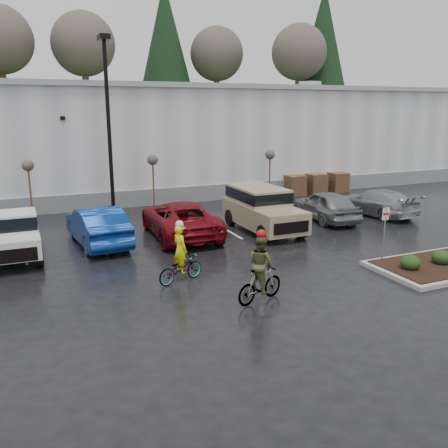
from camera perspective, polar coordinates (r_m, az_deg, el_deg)
name	(u,v)px	position (r m, az deg, el deg)	size (l,w,h in m)	color
ground	(298,280)	(16.56, 8.95, -6.70)	(120.00, 120.00, 0.00)	black
warehouse	(140,137)	(36.08, -10.10, 10.30)	(60.50, 15.50, 7.20)	silver
wooded_ridge	(93,131)	(58.69, -15.50, 10.68)	(80.00, 25.00, 6.00)	#1B3817
lamppost	(108,109)	(25.41, -13.81, 13.30)	(0.50, 1.00, 9.22)	black
sapling_west	(28,169)	(26.20, -22.50, 6.16)	(0.60, 0.60, 3.20)	#46291C
sapling_mid	(153,163)	(27.10, -8.57, 7.28)	(0.60, 0.60, 3.20)	#46291C
sapling_east	(270,157)	(29.92, 5.56, 7.97)	(0.60, 0.60, 3.20)	#46291C
pallet_stack_a	(295,185)	(32.30, 8.51, 4.65)	(1.20, 1.20, 1.35)	#46291C
pallet_stack_b	(316,184)	(33.22, 11.00, 4.80)	(1.20, 1.20, 1.35)	#46291C
pallet_stack_c	(338,182)	(34.27, 13.50, 4.94)	(1.20, 1.20, 1.35)	#46291C
shrub_a	(410,263)	(18.12, 21.51, -4.33)	(0.70, 0.70, 0.52)	black
shrub_b	(442,257)	(19.18, 24.71, -3.66)	(0.70, 0.70, 0.52)	black
fire_lane_sign	(385,228)	(18.55, 18.76, -0.49)	(0.30, 0.05, 2.20)	gray
pickup_white	(11,232)	(20.47, -24.25, -0.91)	(2.10, 5.20, 1.96)	silver
car_blue	(97,226)	(21.04, -15.00, -0.18)	(1.76, 5.06, 1.67)	navy
car_red	(180,219)	(21.76, -5.33, 0.64)	(2.69, 5.84, 1.62)	maroon
suv_tan	(264,210)	(22.55, 4.80, 1.69)	(2.20, 5.10, 2.06)	tan
car_grey	(326,205)	(25.33, 12.17, 2.22)	(1.86, 4.63, 1.58)	slate
car_far_silver	(376,202)	(27.31, 17.85, 2.52)	(1.99, 4.90, 1.42)	#9D9FA5
cyclist_hivis	(180,263)	(16.09, -5.27, -4.67)	(1.87, 1.16, 2.14)	#3F3F44
cyclist_olive	(260,276)	(14.42, 4.39, -6.21)	(1.82, 1.02, 2.27)	#3F3F44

